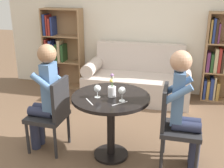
# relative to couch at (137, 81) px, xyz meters

# --- Properties ---
(ground_plane) EXTENTS (16.00, 16.00, 0.00)m
(ground_plane) POSITION_rel_couch_xyz_m (0.00, -1.84, -0.31)
(ground_plane) COLOR brown
(back_wall) EXTENTS (5.20, 0.05, 2.70)m
(back_wall) POSITION_rel_couch_xyz_m (0.00, 0.42, 1.04)
(back_wall) COLOR silver
(back_wall) RESTS_ON ground_plane
(round_table) EXTENTS (0.86, 0.86, 0.75)m
(round_table) POSITION_rel_couch_xyz_m (0.00, -1.84, 0.28)
(round_table) COLOR black
(round_table) RESTS_ON ground_plane
(couch) EXTENTS (1.79, 0.80, 0.92)m
(couch) POSITION_rel_couch_xyz_m (0.00, 0.00, 0.00)
(couch) COLOR beige
(couch) RESTS_ON ground_plane
(bookshelf_left) EXTENTS (0.74, 0.28, 1.48)m
(bookshelf_left) POSITION_rel_couch_xyz_m (-1.55, 0.27, 0.41)
(bookshelf_left) COLOR #93704C
(bookshelf_left) RESTS_ON ground_plane
(bookshelf_right) EXTENTS (0.74, 0.28, 1.48)m
(bookshelf_right) POSITION_rel_couch_xyz_m (1.37, 0.26, 0.38)
(bookshelf_right) COLOR #93704C
(bookshelf_right) RESTS_ON ground_plane
(chair_left) EXTENTS (0.44, 0.44, 0.90)m
(chair_left) POSITION_rel_couch_xyz_m (-0.70, -1.87, 0.18)
(chair_left) COLOR #232326
(chair_left) RESTS_ON ground_plane
(chair_right) EXTENTS (0.42, 0.42, 0.90)m
(chair_right) POSITION_rel_couch_xyz_m (0.70, -1.81, 0.18)
(chair_right) COLOR #232326
(chair_right) RESTS_ON ground_plane
(person_left) EXTENTS (0.43, 0.35, 1.29)m
(person_left) POSITION_rel_couch_xyz_m (-0.78, -1.86, 0.39)
(person_left) COLOR #282D47
(person_left) RESTS_ON ground_plane
(person_right) EXTENTS (0.42, 0.34, 1.29)m
(person_right) POSITION_rel_couch_xyz_m (0.78, -1.81, 0.39)
(person_right) COLOR #282D47
(person_right) RESTS_ON ground_plane
(wine_glass_left) EXTENTS (0.08, 0.08, 0.14)m
(wine_glass_left) POSITION_rel_couch_xyz_m (-0.13, -1.91, 0.54)
(wine_glass_left) COLOR white
(wine_glass_left) RESTS_ON round_table
(wine_glass_right) EXTENTS (0.08, 0.08, 0.16)m
(wine_glass_right) POSITION_rel_couch_xyz_m (0.15, -1.94, 0.55)
(wine_glass_right) COLOR white
(wine_glass_right) RESTS_ON round_table
(flower_vase) EXTENTS (0.09, 0.09, 0.26)m
(flower_vase) POSITION_rel_couch_xyz_m (0.01, -1.85, 0.53)
(flower_vase) COLOR silver
(flower_vase) RESTS_ON round_table
(knife_left_setting) EXTENTS (0.14, 0.15, 0.00)m
(knife_left_setting) POSITION_rel_couch_xyz_m (0.14, -2.02, 0.45)
(knife_left_setting) COLOR silver
(knife_left_setting) RESTS_ON round_table
(fork_left_setting) EXTENTS (0.13, 0.15, 0.00)m
(fork_left_setting) POSITION_rel_couch_xyz_m (-0.18, -2.05, 0.45)
(fork_left_setting) COLOR silver
(fork_left_setting) RESTS_ON round_table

